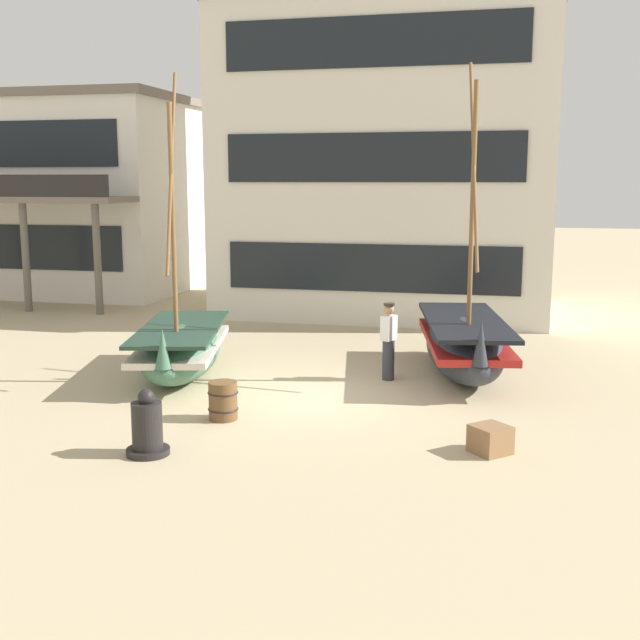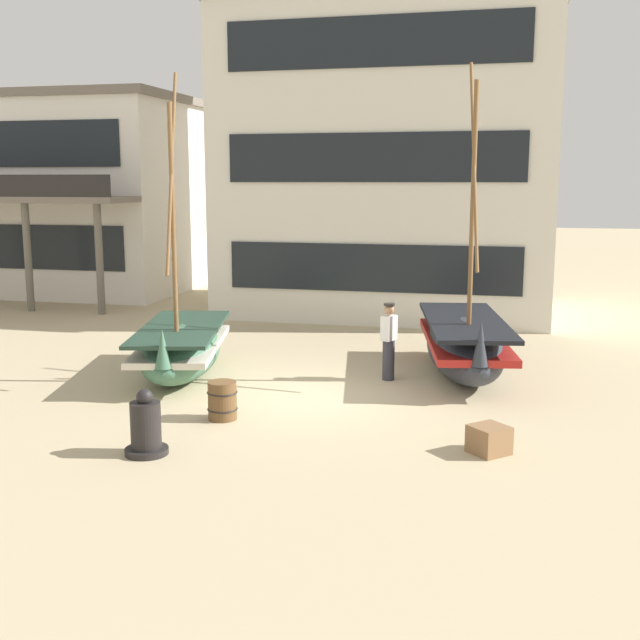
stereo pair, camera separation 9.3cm
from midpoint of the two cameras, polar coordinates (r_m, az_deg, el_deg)
The scene contains 9 objects.
ground_plane at distance 15.94m, azimuth -0.67°, elevation -5.57°, with size 120.00×120.00×0.00m, color tan.
fishing_boat_near_left at distance 17.82m, azimuth 10.49°, elevation -1.71°, with size 2.49×5.07×6.76m.
fishing_boat_centre_large at distance 17.73m, azimuth -9.78°, elevation -2.01°, with size 2.62×4.59×6.53m.
fisherman_by_hull at distance 17.19m, azimuth 5.12°, elevation -1.60°, with size 0.34×0.42×1.68m.
capstan_winch at distance 12.92m, azimuth -12.21°, elevation -7.61°, with size 0.69×0.69×1.07m.
wooden_barrel at distance 14.54m, azimuth -6.85°, elevation -5.77°, with size 0.56×0.56×0.70m.
cargo_crate at distance 13.02m, azimuth 12.26°, elevation -8.41°, with size 0.54×0.54×0.45m, color olive.
harbor_building_main at distance 26.54m, azimuth 5.20°, elevation 11.38°, with size 10.69×7.11×9.82m.
harbor_building_annex at distance 32.46m, azimuth -17.51°, elevation 8.57°, with size 9.40×8.49×7.40m.
Camera 2 is at (3.80, -14.88, 4.30)m, focal length 44.51 mm.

